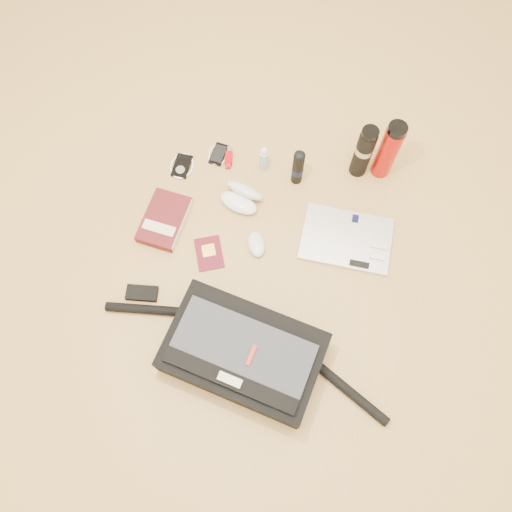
% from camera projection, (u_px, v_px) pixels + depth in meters
% --- Properties ---
extents(ground, '(4.00, 4.00, 0.00)m').
position_uv_depth(ground, '(266.00, 272.00, 1.80)').
color(ground, tan).
rests_on(ground, ground).
extents(messenger_bag, '(0.98, 0.44, 0.14)m').
position_uv_depth(messenger_bag, '(243.00, 353.00, 1.63)').
color(messenger_bag, black).
rests_on(messenger_bag, ground).
extents(laptop, '(0.35, 0.27, 0.03)m').
position_uv_depth(laptop, '(347.00, 239.00, 1.83)').
color(laptop, silver).
rests_on(laptop, ground).
extents(book, '(0.19, 0.25, 0.04)m').
position_uv_depth(book, '(165.00, 220.00, 1.85)').
color(book, '#4F1217').
rests_on(book, ground).
extents(passport, '(0.13, 0.15, 0.01)m').
position_uv_depth(passport, '(209.00, 253.00, 1.82)').
color(passport, '#550E1B').
rests_on(passport, ground).
extents(mouse, '(0.09, 0.12, 0.03)m').
position_uv_depth(mouse, '(256.00, 244.00, 1.82)').
color(mouse, silver).
rests_on(mouse, ground).
extents(sunglasses_case, '(0.19, 0.18, 0.09)m').
position_uv_depth(sunglasses_case, '(242.00, 197.00, 1.87)').
color(sunglasses_case, white).
rests_on(sunglasses_case, ground).
extents(ipod, '(0.10, 0.11, 0.01)m').
position_uv_depth(ipod, '(182.00, 166.00, 1.95)').
color(ipod, black).
rests_on(ipod, ground).
extents(phone, '(0.10, 0.11, 0.01)m').
position_uv_depth(phone, '(219.00, 154.00, 1.97)').
color(phone, black).
rests_on(phone, ground).
extents(inhaler, '(0.03, 0.10, 0.03)m').
position_uv_depth(inhaler, '(229.00, 158.00, 1.96)').
color(inhaler, '#AC020D').
rests_on(inhaler, ground).
extents(spray_bottle, '(0.04, 0.04, 0.13)m').
position_uv_depth(spray_bottle, '(264.00, 160.00, 1.90)').
color(spray_bottle, '#94B7CA').
rests_on(spray_bottle, ground).
extents(aerosol_can, '(0.05, 0.05, 0.18)m').
position_uv_depth(aerosol_can, '(298.00, 167.00, 1.85)').
color(aerosol_can, black).
rests_on(aerosol_can, ground).
extents(thermos_black, '(0.07, 0.07, 0.25)m').
position_uv_depth(thermos_black, '(364.00, 152.00, 1.83)').
color(thermos_black, black).
rests_on(thermos_black, ground).
extents(thermos_red, '(0.09, 0.09, 0.28)m').
position_uv_depth(thermos_red, '(388.00, 150.00, 1.82)').
color(thermos_red, '#AB0F0A').
rests_on(thermos_red, ground).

